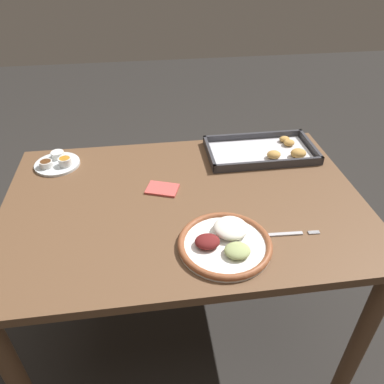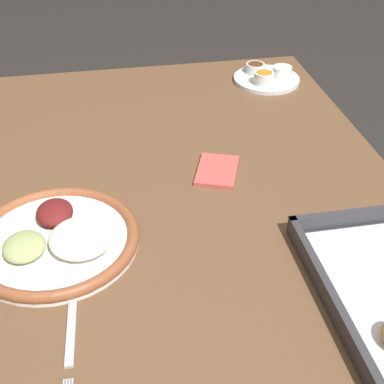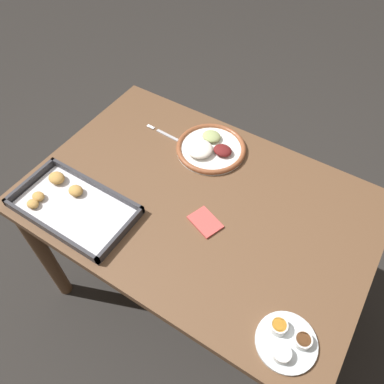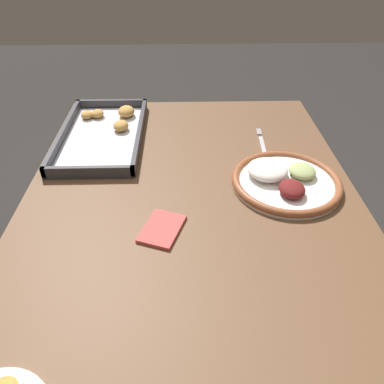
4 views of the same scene
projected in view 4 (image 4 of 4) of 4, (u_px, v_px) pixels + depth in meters
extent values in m
plane|color=#282623|center=(192.00, 371.00, 1.32)|extent=(8.00, 8.00, 0.00)
cube|color=brown|center=(192.00, 214.00, 0.88)|extent=(1.21, 0.82, 0.03)
cylinder|color=brown|center=(275.00, 193.00, 1.55)|extent=(0.06, 0.06, 0.71)
cylinder|color=brown|center=(102.00, 196.00, 1.54)|extent=(0.06, 0.06, 0.71)
cylinder|color=white|center=(286.00, 183.00, 0.94)|extent=(0.27, 0.27, 0.01)
torus|color=brown|center=(286.00, 181.00, 0.94)|extent=(0.27, 0.27, 0.02)
ellipsoid|color=white|center=(268.00, 170.00, 0.95)|extent=(0.10, 0.10, 0.04)
ellipsoid|color=maroon|center=(292.00, 189.00, 0.89)|extent=(0.07, 0.06, 0.03)
ellipsoid|color=#9EAD6B|center=(302.00, 171.00, 0.95)|extent=(0.07, 0.07, 0.03)
cube|color=#B2B2B7|center=(264.00, 150.00, 1.08)|extent=(0.16, 0.02, 0.00)
cylinder|color=#B2B2B7|center=(261.00, 132.00, 1.16)|extent=(0.04, 0.00, 0.00)
cylinder|color=#B2B2B7|center=(260.00, 132.00, 1.16)|extent=(0.04, 0.00, 0.00)
cylinder|color=#B2B2B7|center=(258.00, 132.00, 1.16)|extent=(0.04, 0.00, 0.00)
cylinder|color=#B2B2B7|center=(257.00, 132.00, 1.16)|extent=(0.04, 0.00, 0.00)
cube|color=#333338|center=(103.00, 138.00, 1.13)|extent=(0.43, 0.24, 0.01)
cube|color=silver|center=(102.00, 136.00, 1.13)|extent=(0.40, 0.22, 0.00)
cube|color=#333338|center=(140.00, 132.00, 1.13)|extent=(0.43, 0.01, 0.03)
cube|color=#333338|center=(64.00, 133.00, 1.12)|extent=(0.43, 0.01, 0.03)
cube|color=#333338|center=(88.00, 172.00, 0.96)|extent=(0.01, 0.24, 0.03)
cube|color=#333338|center=(112.00, 104.00, 1.29)|extent=(0.01, 0.24, 0.03)
ellipsoid|color=#C18E47|center=(126.00, 111.00, 1.23)|extent=(0.06, 0.05, 0.03)
ellipsoid|color=#C18E47|center=(121.00, 126.00, 1.15)|extent=(0.05, 0.05, 0.03)
ellipsoid|color=#C18E47|center=(98.00, 114.00, 1.23)|extent=(0.05, 0.04, 0.03)
ellipsoid|color=#C18E47|center=(87.00, 115.00, 1.22)|extent=(0.04, 0.04, 0.02)
cube|color=#CC4C47|center=(162.00, 229.00, 0.81)|extent=(0.13, 0.11, 0.01)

